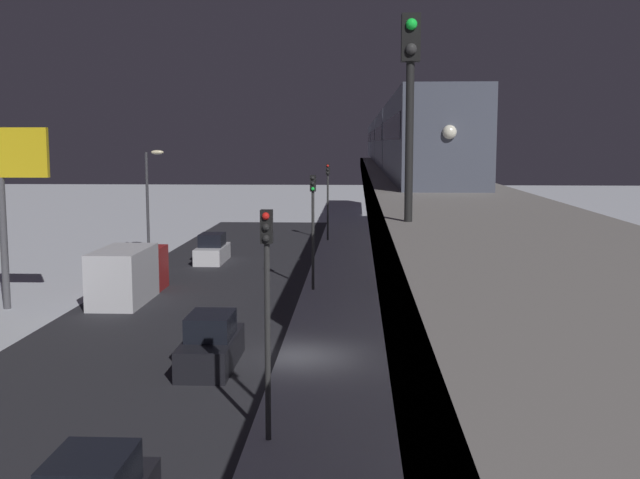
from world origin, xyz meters
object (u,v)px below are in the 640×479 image
Objects in this scene: commercial_billboard at (0,171)px; traffic_light_mid at (313,215)px; traffic_light_far at (328,190)px; sedan_white at (212,250)px; box_truck at (129,274)px; traffic_light_near at (267,291)px; rail_signal at (410,81)px; subway_train at (393,139)px; sedan_black_2 at (211,345)px.

traffic_light_mid is at bearing -159.10° from commercial_billboard.
traffic_light_far is (0.00, -21.94, 0.00)m from traffic_light_mid.
box_truck is at bearing 81.09° from sedan_white.
traffic_light_mid and traffic_light_far have the same top height.
traffic_light_near reaches higher than sedan_white.
box_truck is at bearing -61.79° from rail_signal.
rail_signal is 27.86m from traffic_light_mid.
traffic_light_mid is at bearing -82.80° from rail_signal.
traffic_light_mid is at bearing -162.15° from box_truck.
sedan_black_2 is at bearing 76.38° from subway_train.
subway_train is 8.32× the size of commercial_billboard.
traffic_light_near is 1.00× the size of traffic_light_mid.
rail_signal is at bearing 87.72° from subway_train.
box_truck is (14.75, 21.68, -7.07)m from subway_train.
commercial_billboard reaches higher than traffic_light_mid.
rail_signal is 28.50m from box_truck.
traffic_light_near is (-9.50, 18.88, 2.85)m from box_truck.
sedan_white is at bearing 34.98° from subway_train.
rail_signal is 28.33m from commercial_billboard.
rail_signal reaches higher than sedan_white.
sedan_black_2 and sedan_white have the same top height.
box_truck is at bearing -154.01° from commercial_billboard.
traffic_light_far is at bearing -110.81° from box_truck.
subway_train is 10.01× the size of box_truck.
box_truck is at bearing -63.29° from traffic_light_near.
sedan_black_2 is 0.72× the size of traffic_light_near.
rail_signal is 0.62× the size of traffic_light_near.
traffic_light_mid is (-7.50, 9.70, 3.40)m from sedan_white.
commercial_billboard is at bearing 20.90° from traffic_light_mid.
subway_train is at bearing -124.23° from box_truck.
sedan_black_2 is at bearing 100.54° from sedan_white.
traffic_light_near is (3.43, -5.22, -5.17)m from rail_signal.
box_truck is (6.60, -11.96, 0.55)m from sedan_black_2.
sedan_black_2 is at bearing 85.51° from traffic_light_far.
subway_train reaches higher than traffic_light_far.
sedan_white is at bearing -73.49° from rail_signal.
box_truck is (12.93, -24.10, -8.02)m from rail_signal.
sedan_white is at bearing 100.54° from sedan_black_2.
traffic_light_far is at bearing -86.00° from rail_signal.
rail_signal is 49.48m from traffic_light_far.
traffic_light_near reaches higher than sedan_black_2.
sedan_white is 12.73m from traffic_light_mid.
subway_train is 19.81m from traffic_light_mid.
subway_train is 45.83m from rail_signal.
sedan_white is at bearing -115.62° from commercial_billboard.
sedan_white is at bearing -52.30° from traffic_light_mid.
box_truck is 21.32m from traffic_light_near.
traffic_light_near is (5.25, 40.56, -4.22)m from subway_train.
rail_signal is 39.39m from sedan_white.
sedan_black_2 is 1.03× the size of sedan_white.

